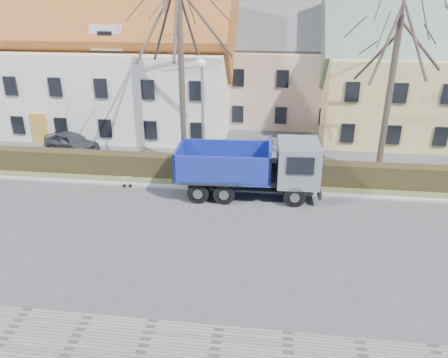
# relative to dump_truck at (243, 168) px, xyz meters

# --- Properties ---
(ground) EXTENTS (120.00, 120.00, 0.00)m
(ground) POSITION_rel_dump_truck_xyz_m (-2.08, -4.20, -1.57)
(ground) COLOR #434345
(curb_far) EXTENTS (80.00, 0.30, 0.12)m
(curb_far) POSITION_rel_dump_truck_xyz_m (-2.08, 0.40, -1.51)
(curb_far) COLOR #A5A5A4
(curb_far) RESTS_ON ground
(grass_strip) EXTENTS (80.00, 3.00, 0.10)m
(grass_strip) POSITION_rel_dump_truck_xyz_m (-2.08, 2.00, -1.52)
(grass_strip) COLOR #525B33
(grass_strip) RESTS_ON ground
(hedge) EXTENTS (60.00, 0.90, 1.30)m
(hedge) POSITION_rel_dump_truck_xyz_m (-2.08, 1.80, -0.92)
(hedge) COLOR #2D2616
(hedge) RESTS_ON ground
(building_white) EXTENTS (26.80, 10.80, 9.50)m
(building_white) POSITION_rel_dump_truck_xyz_m (-15.08, 11.80, 3.18)
(building_white) COLOR silver
(building_white) RESTS_ON ground
(building_pink) EXTENTS (10.80, 8.80, 8.00)m
(building_pink) POSITION_rel_dump_truck_xyz_m (1.92, 15.80, 2.43)
(building_pink) COLOR #C9A48E
(building_pink) RESTS_ON ground
(building_yellow) EXTENTS (18.80, 10.80, 8.50)m
(building_yellow) POSITION_rel_dump_truck_xyz_m (13.92, 12.80, 2.68)
(building_yellow) COLOR tan
(building_yellow) RESTS_ON ground
(tree_1) EXTENTS (9.20, 9.20, 12.65)m
(tree_1) POSITION_rel_dump_truck_xyz_m (-4.08, 4.30, 4.76)
(tree_1) COLOR #3C3129
(tree_1) RESTS_ON ground
(tree_2) EXTENTS (8.00, 8.00, 11.00)m
(tree_2) POSITION_rel_dump_truck_xyz_m (7.92, 4.30, 3.93)
(tree_2) COLOR #3C3129
(tree_2) RESTS_ON ground
(dump_truck) EXTENTS (7.95, 3.24, 3.13)m
(dump_truck) POSITION_rel_dump_truck_xyz_m (0.00, 0.00, 0.00)
(dump_truck) COLOR navy
(dump_truck) RESTS_ON ground
(streetlight) EXTENTS (0.53, 0.53, 6.81)m
(streetlight) POSITION_rel_dump_truck_xyz_m (-2.59, 2.80, 1.84)
(streetlight) COLOR gray
(streetlight) RESTS_ON ground
(cart_frame) EXTENTS (0.85, 0.57, 0.72)m
(cart_frame) POSITION_rel_dump_truck_xyz_m (-6.71, 0.08, -1.21)
(cart_frame) COLOR silver
(cart_frame) RESTS_ON ground
(parked_car_a) EXTENTS (4.32, 2.86, 1.37)m
(parked_car_a) POSITION_rel_dump_truck_xyz_m (-12.16, 5.40, -0.88)
(parked_car_a) COLOR #32323A
(parked_car_a) RESTS_ON ground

